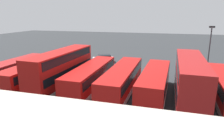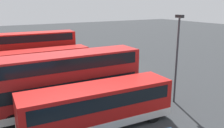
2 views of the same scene
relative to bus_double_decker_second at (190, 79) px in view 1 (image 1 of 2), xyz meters
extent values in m
plane|color=#2D3033|center=(8.88, -9.87, -2.45)|extent=(140.00, 140.00, 0.00)
cube|color=black|center=(-3.96, -5.91, -0.20)|extent=(2.25, 0.18, 1.10)
cylinder|color=black|center=(-2.77, -4.54, -1.90)|extent=(0.36, 1.11, 1.10)
cylinder|color=black|center=(-2.38, 2.96, -1.90)|extent=(0.36, 1.11, 1.10)
cube|color=#A51919|center=(0.00, 0.00, 0.00)|extent=(2.82, 11.53, 4.20)
cube|color=silver|center=(0.00, 0.00, -1.82)|extent=(2.86, 11.57, 0.55)
cube|color=black|center=(0.00, 0.00, -0.20)|extent=(2.86, 10.74, 0.90)
cube|color=black|center=(0.00, 0.00, 1.50)|extent=(2.86, 10.74, 0.90)
cube|color=black|center=(-0.14, -5.76, -0.20)|extent=(2.25, 0.11, 1.10)
cylinder|color=black|center=(1.02, -4.36, -1.90)|extent=(0.33, 1.11, 1.10)
cylinder|color=black|center=(-1.23, -4.31, -1.90)|extent=(0.33, 1.11, 1.10)
cylinder|color=black|center=(1.23, 4.32, -1.90)|extent=(0.33, 1.11, 1.10)
cylinder|color=black|center=(-1.02, 4.37, -1.90)|extent=(0.33, 1.11, 1.10)
cube|color=#B71411|center=(3.44, -0.48, -0.80)|extent=(3.08, 11.00, 2.60)
cube|color=silver|center=(3.44, -0.48, -1.82)|extent=(3.12, 11.04, 0.55)
cube|color=black|center=(3.44, -0.48, -0.20)|extent=(3.10, 10.20, 0.90)
cube|color=black|center=(3.17, -5.94, -0.20)|extent=(2.25, 0.17, 1.10)
cylinder|color=black|center=(4.36, -4.57, -1.90)|extent=(0.35, 1.11, 1.10)
cylinder|color=black|center=(2.12, -4.46, -1.90)|extent=(0.35, 1.11, 1.10)
cylinder|color=black|center=(4.76, 3.51, -1.90)|extent=(0.35, 1.11, 1.10)
cylinder|color=black|center=(2.51, 3.62, -1.90)|extent=(0.35, 1.11, 1.10)
cube|color=#B71411|center=(7.09, -0.58, -0.80)|extent=(2.82, 11.90, 2.60)
cube|color=silver|center=(7.09, -0.58, -1.82)|extent=(2.86, 11.94, 0.55)
cube|color=black|center=(7.09, -0.58, -0.20)|extent=(2.86, 11.10, 0.90)
cube|color=black|center=(6.95, -6.53, -0.20)|extent=(2.25, 0.11, 1.10)
cylinder|color=black|center=(8.11, -5.13, -1.90)|extent=(0.33, 1.11, 1.10)
cylinder|color=black|center=(5.86, -5.08, -1.90)|extent=(0.33, 1.11, 1.10)
cylinder|color=black|center=(8.32, 3.91, -1.90)|extent=(0.33, 1.11, 1.10)
cylinder|color=black|center=(6.07, 3.96, -1.90)|extent=(0.33, 1.11, 1.10)
cube|color=#B71411|center=(10.83, -0.51, -0.80)|extent=(2.64, 11.30, 2.60)
cube|color=silver|center=(10.83, -0.51, -1.82)|extent=(2.68, 11.34, 0.55)
cube|color=black|center=(10.83, -0.51, -0.20)|extent=(2.69, 10.50, 0.90)
cube|color=black|center=(10.79, -6.18, -0.20)|extent=(2.25, 0.08, 1.10)
cylinder|color=black|center=(11.92, -4.76, -1.90)|extent=(0.31, 1.10, 1.10)
cylinder|color=black|center=(9.67, -4.74, -1.90)|extent=(0.31, 1.10, 1.10)
cylinder|color=black|center=(11.99, 3.72, -1.90)|extent=(0.31, 1.10, 1.10)
cylinder|color=black|center=(9.74, 3.74, -1.90)|extent=(0.31, 1.10, 1.10)
cube|color=#B71411|center=(14.51, -0.28, 0.00)|extent=(3.16, 11.33, 4.20)
cube|color=silver|center=(14.51, -0.28, -1.82)|extent=(3.20, 11.38, 0.55)
cube|color=black|center=(14.51, -0.28, -0.20)|extent=(3.18, 10.54, 0.90)
cube|color=black|center=(14.51, -0.28, 1.50)|extent=(3.18, 10.54, 0.90)
cube|color=black|center=(14.20, -5.90, -0.20)|extent=(2.25, 0.18, 1.10)
cylinder|color=black|center=(15.40, -4.54, -1.90)|extent=(0.36, 1.11, 1.10)
cylinder|color=black|center=(13.15, -4.41, -1.90)|extent=(0.36, 1.11, 1.10)
cylinder|color=black|center=(15.86, 3.86, -1.90)|extent=(0.36, 1.11, 1.10)
cylinder|color=black|center=(13.61, 3.98, -1.90)|extent=(0.36, 1.11, 1.10)
cube|color=#B71411|center=(18.03, -0.39, -0.80)|extent=(2.82, 11.63, 2.60)
cube|color=silver|center=(18.03, -0.39, -1.82)|extent=(2.86, 11.68, 0.55)
cube|color=black|center=(18.03, -0.39, -0.20)|extent=(2.86, 10.84, 0.90)
cube|color=black|center=(17.89, -6.21, -0.20)|extent=(2.25, 0.11, 1.10)
cylinder|color=black|center=(19.05, -4.80, -1.90)|extent=(0.33, 1.11, 1.10)
cylinder|color=black|center=(16.80, -4.75, -1.90)|extent=(0.33, 1.11, 1.10)
cylinder|color=black|center=(19.26, 3.97, -1.90)|extent=(0.33, 1.11, 1.10)
cylinder|color=black|center=(17.01, 4.03, -1.90)|extent=(0.33, 1.11, 1.10)
cube|color=#A51919|center=(21.50, -0.18, -0.80)|extent=(3.01, 10.73, 2.60)
cube|color=silver|center=(21.50, -0.18, -1.82)|extent=(3.05, 10.77, 0.55)
cube|color=black|center=(21.50, -0.18, -0.20)|extent=(3.03, 9.93, 0.90)
cube|color=black|center=(21.27, -5.52, -0.20)|extent=(2.25, 0.16, 1.10)
cylinder|color=black|center=(22.46, -4.14, -1.90)|extent=(0.35, 1.11, 1.10)
cylinder|color=black|center=(20.21, -4.04, -1.90)|extent=(0.35, 1.11, 1.10)
cube|color=silver|center=(13.84, -14.33, -1.92)|extent=(4.36, 3.12, 0.70)
cube|color=black|center=(13.66, -14.40, -1.29)|extent=(2.82, 2.39, 0.55)
cylinder|color=black|center=(14.84, -13.08, -2.13)|extent=(0.68, 0.44, 0.64)
cylinder|color=black|center=(15.43, -14.57, -2.13)|extent=(0.68, 0.44, 0.64)
cylinder|color=black|center=(12.26, -14.08, -2.13)|extent=(0.68, 0.44, 0.64)
cylinder|color=black|center=(12.84, -15.58, -2.13)|extent=(0.68, 0.44, 0.64)
cylinder|color=#38383D|center=(-3.09, -8.29, 1.09)|extent=(0.16, 0.16, 7.07)
cube|color=#262628|center=(-3.09, -8.29, 4.77)|extent=(0.70, 0.30, 0.24)
camera|label=1|loc=(2.51, 20.10, 6.25)|focal=31.36mm
camera|label=2|loc=(-17.00, 5.94, 5.83)|focal=38.48mm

